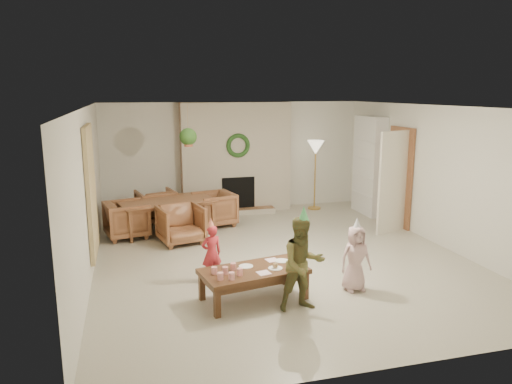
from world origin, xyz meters
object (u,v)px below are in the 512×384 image
object	(u,v)px
child_plaid	(303,264)
child_pink	(356,258)
dining_table	(168,216)
dining_chair_far	(156,206)
dining_chair_right	(214,209)
dining_chair_left	(127,219)
dining_chair_near	(181,224)
child_red	(212,253)
coffee_table_top	(254,271)

from	to	relation	value
child_plaid	child_pink	world-z (taller)	child_plaid
dining_table	dining_chair_far	xyz separation A→B (m)	(-0.17, 0.78, 0.03)
dining_table	dining_chair_right	size ratio (longest dim) A/B	2.34
child_plaid	dining_chair_left	bearing A→B (deg)	116.11
dining_chair_near	child_plaid	bearing A→B (deg)	-82.06
child_red	child_plaid	distance (m)	1.57
child_pink	dining_chair_left	bearing A→B (deg)	131.01
dining_chair_near	dining_chair_far	bearing A→B (deg)	90.00
dining_chair_right	child_red	bearing A→B (deg)	-23.46
dining_table	child_plaid	world-z (taller)	child_plaid
dining_chair_left	child_pink	distance (m)	4.58
dining_table	dining_chair_far	world-z (taller)	dining_chair_far
child_plaid	dining_table	bearing A→B (deg)	105.59
child_red	dining_chair_right	bearing A→B (deg)	-113.17
dining_chair_right	child_red	xyz separation A→B (m)	(-0.56, -2.94, 0.07)
dining_table	dining_chair_far	size ratio (longest dim) A/B	2.34
dining_chair_near	dining_chair_left	xyz separation A→B (m)	(-0.95, 0.60, 0.00)
child_plaid	coffee_table_top	bearing A→B (deg)	135.58
coffee_table_top	child_plaid	xyz separation A→B (m)	(0.52, -0.45, 0.21)
coffee_table_top	child_red	world-z (taller)	child_red
child_pink	dining_table	bearing A→B (deg)	121.58
dining_chair_left	child_red	xyz separation A→B (m)	(1.19, -2.55, 0.07)
dining_chair_right	dining_chair_near	bearing A→B (deg)	-51.34
dining_chair_left	dining_chair_right	size ratio (longest dim) A/B	1.00
dining_chair_left	child_pink	xyz separation A→B (m)	(3.07, -3.39, 0.11)
dining_chair_right	dining_table	bearing A→B (deg)	-90.00
dining_chair_left	dining_chair_right	xyz separation A→B (m)	(1.75, 0.39, 0.00)
dining_chair_near	child_red	xyz separation A→B (m)	(0.24, -1.94, 0.07)
dining_table	dining_chair_left	bearing A→B (deg)	-180.00
dining_chair_left	coffee_table_top	distance (m)	3.70
dining_chair_left	coffee_table_top	world-z (taller)	dining_chair_left
dining_chair_right	child_red	world-z (taller)	child_red
dining_chair_left	dining_chair_right	world-z (taller)	same
dining_chair_far	dining_chair_right	size ratio (longest dim) A/B	1.00
dining_table	child_plaid	bearing A→B (deg)	-83.57
child_red	coffee_table_top	bearing A→B (deg)	106.68
dining_chair_right	child_pink	size ratio (longest dim) A/B	0.83
coffee_table_top	dining_chair_right	bearing A→B (deg)	77.31
dining_chair_left	coffee_table_top	bearing A→B (deg)	-166.62
dining_chair_right	child_pink	distance (m)	4.01
dining_chair_near	coffee_table_top	bearing A→B (deg)	-88.81
dining_chair_far	dining_chair_right	bearing A→B (deg)	141.34
dining_chair_near	dining_chair_left	bearing A→B (deg)	135.00
child_plaid	child_pink	xyz separation A→B (m)	(0.93, 0.39, -0.14)
dining_chair_left	dining_chair_right	distance (m)	1.80
dining_chair_left	child_red	size ratio (longest dim) A/B	0.91
dining_chair_far	dining_chair_right	world-z (taller)	same
dining_chair_left	coffee_table_top	xyz separation A→B (m)	(1.62, -3.33, 0.04)
dining_chair_far	dining_chair_left	distance (m)	1.13
dining_chair_near	dining_chair_far	xyz separation A→B (m)	(-0.35, 1.56, 0.00)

